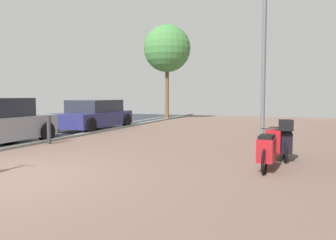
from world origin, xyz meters
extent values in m
cube|color=#7D6355|center=(4.80, 0.00, -0.03)|extent=(14.40, 40.00, 0.05)
torus|color=black|center=(4.80, 3.29, 0.21)|extent=(0.12, 0.47, 0.47)
torus|color=black|center=(4.62, 4.44, 0.21)|extent=(0.12, 0.47, 0.47)
cube|color=black|center=(4.71, 3.86, 0.19)|extent=(0.38, 0.69, 0.08)
cube|color=black|center=(4.77, 3.49, 0.42)|extent=(0.38, 0.56, 0.47)
cube|color=black|center=(4.77, 3.49, 0.69)|extent=(0.33, 0.50, 0.06)
cylinder|color=black|center=(4.62, 4.42, 0.45)|extent=(0.09, 0.13, 0.47)
cube|color=black|center=(4.63, 4.34, 0.42)|extent=(0.33, 0.13, 0.47)
cylinder|color=black|center=(4.63, 4.39, 0.68)|extent=(0.52, 0.11, 0.03)
cube|color=black|center=(4.81, 3.24, 0.84)|extent=(0.32, 0.32, 0.24)
torus|color=black|center=(4.47, 1.96, 0.23)|extent=(0.08, 0.52, 0.52)
torus|color=black|center=(4.55, 3.24, 0.23)|extent=(0.08, 0.52, 0.52)
cube|color=#AD1A21|center=(4.51, 2.60, 0.21)|extent=(0.33, 0.73, 0.08)
cube|color=#AD1A21|center=(4.49, 2.19, 0.43)|extent=(0.34, 0.58, 0.45)
cube|color=black|center=(4.49, 2.19, 0.69)|extent=(0.29, 0.53, 0.06)
cylinder|color=#AD1A21|center=(4.55, 3.21, 0.49)|extent=(0.08, 0.12, 0.52)
cube|color=#AD1A21|center=(4.55, 3.14, 0.47)|extent=(0.32, 0.10, 0.51)
cylinder|color=black|center=(4.55, 3.19, 0.75)|extent=(0.52, 0.06, 0.03)
cylinder|color=black|center=(-4.10, 4.22, 0.31)|extent=(0.20, 0.62, 0.62)
cylinder|color=black|center=(-2.52, 4.22, 0.31)|extent=(0.20, 0.62, 0.62)
cube|color=navy|center=(-3.32, 8.15, 0.46)|extent=(1.80, 4.04, 0.59)
cube|color=#282D38|center=(-3.32, 8.35, 1.02)|extent=(1.51, 2.40, 0.52)
cylinder|color=black|center=(-4.18, 9.64, 0.31)|extent=(0.20, 0.62, 0.62)
cylinder|color=black|center=(-2.46, 9.64, 0.31)|extent=(0.20, 0.62, 0.62)
cylinder|color=black|center=(-4.18, 6.65, 0.31)|extent=(0.20, 0.62, 0.62)
cylinder|color=black|center=(-2.46, 6.65, 0.31)|extent=(0.20, 0.62, 0.62)
cylinder|color=slate|center=(3.95, 7.26, 2.81)|extent=(0.14, 0.14, 5.62)
cylinder|color=brown|center=(-2.41, 14.88, 1.66)|extent=(0.23, 0.23, 3.32)
sphere|color=#498A44|center=(-2.41, 14.88, 4.32)|extent=(2.84, 2.84, 2.84)
cylinder|color=#38383D|center=(-2.05, 3.80, 0.43)|extent=(0.12, 0.12, 0.86)
camera|label=1|loc=(5.01, -4.58, 1.48)|focal=36.37mm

